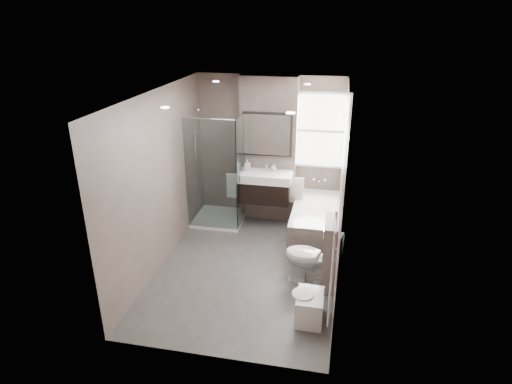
% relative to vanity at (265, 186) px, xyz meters
% --- Properties ---
extents(room, '(2.70, 3.90, 2.70)m').
position_rel_vanity_xyz_m(room, '(0.00, -1.43, 0.56)').
color(room, '#484543').
rests_on(room, ground).
extents(vanity_pier, '(1.00, 0.25, 2.60)m').
position_rel_vanity_xyz_m(vanity_pier, '(0.00, 0.35, 0.56)').
color(vanity_pier, '#675851').
rests_on(vanity_pier, ground).
extents(vanity, '(0.95, 0.47, 0.66)m').
position_rel_vanity_xyz_m(vanity, '(0.00, 0.00, 0.00)').
color(vanity, black).
rests_on(vanity, vanity_pier).
extents(mirror_cabinet, '(0.86, 0.08, 0.76)m').
position_rel_vanity_xyz_m(mirror_cabinet, '(0.00, 0.19, 0.89)').
color(mirror_cabinet, black).
rests_on(mirror_cabinet, vanity_pier).
extents(towel_left, '(0.24, 0.06, 0.44)m').
position_rel_vanity_xyz_m(towel_left, '(-0.56, -0.02, -0.02)').
color(towel_left, silver).
rests_on(towel_left, vanity_pier).
extents(towel_right, '(0.24, 0.06, 0.44)m').
position_rel_vanity_xyz_m(towel_right, '(0.56, -0.02, -0.02)').
color(towel_right, silver).
rests_on(towel_right, vanity_pier).
extents(shower_enclosure, '(0.90, 0.90, 2.00)m').
position_rel_vanity_xyz_m(shower_enclosure, '(-0.75, -0.08, -0.25)').
color(shower_enclosure, white).
rests_on(shower_enclosure, ground).
extents(bathtub, '(0.75, 1.60, 0.57)m').
position_rel_vanity_xyz_m(bathtub, '(0.92, -0.33, -0.43)').
color(bathtub, '#675851').
rests_on(bathtub, ground).
extents(window, '(0.98, 0.06, 1.33)m').
position_rel_vanity_xyz_m(window, '(0.90, 0.45, 0.93)').
color(window, white).
rests_on(window, room).
extents(toilet, '(0.86, 0.60, 0.79)m').
position_rel_vanity_xyz_m(toilet, '(0.97, -1.66, -0.34)').
color(toilet, white).
rests_on(toilet, ground).
extents(cistern_box, '(0.19, 0.55, 1.00)m').
position_rel_vanity_xyz_m(cistern_box, '(1.21, -1.68, -0.24)').
color(cistern_box, '#675851').
rests_on(cistern_box, ground).
extents(bidet, '(0.40, 0.46, 0.48)m').
position_rel_vanity_xyz_m(bidet, '(1.01, -2.48, -0.55)').
color(bidet, white).
rests_on(bidet, ground).
extents(towel_radiator, '(0.03, 0.49, 1.10)m').
position_rel_vanity_xyz_m(towel_radiator, '(1.25, -3.03, 0.38)').
color(towel_radiator, silver).
rests_on(towel_radiator, room).
extents(soap_bottle_a, '(0.09, 0.09, 0.20)m').
position_rel_vanity_xyz_m(soap_bottle_a, '(-0.32, 0.05, 0.36)').
color(soap_bottle_a, white).
rests_on(soap_bottle_a, vanity).
extents(soap_bottle_b, '(0.10, 0.10, 0.13)m').
position_rel_vanity_xyz_m(soap_bottle_b, '(0.13, 0.12, 0.32)').
color(soap_bottle_b, white).
rests_on(soap_bottle_b, vanity).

